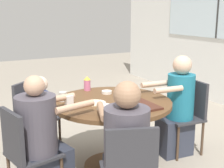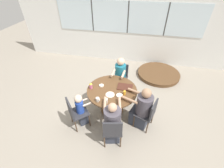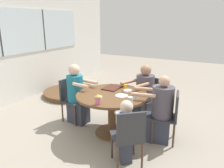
{
  "view_description": "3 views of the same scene",
  "coord_description": "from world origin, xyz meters",
  "px_view_note": "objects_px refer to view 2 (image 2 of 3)",
  "views": [
    {
      "loc": [
        2.72,
        -1.47,
        1.65
      ],
      "look_at": [
        0.0,
        0.0,
        0.92
      ],
      "focal_mm": 50.0,
      "sensor_mm": 36.0,
      "label": 1
    },
    {
      "loc": [
        0.56,
        -2.73,
        3.14
      ],
      "look_at": [
        0.0,
        0.0,
        0.92
      ],
      "focal_mm": 24.0,
      "sensor_mm": 36.0,
      "label": 2
    },
    {
      "loc": [
        -3.1,
        -1.7,
        1.97
      ],
      "look_at": [
        0.0,
        0.0,
        0.92
      ],
      "focal_mm": 35.0,
      "sensor_mm": 36.0,
      "label": 3
    }
  ],
  "objects_px": {
    "folded_table_stack": "(158,74)",
    "coffee_mug": "(98,100)",
    "bowl_cereal": "(102,86)",
    "chair_for_woman_green_shirt": "(121,75)",
    "milk_carton_small": "(106,101)",
    "sippy_cup": "(91,86)",
    "chair_for_man_blue_shirt": "(149,113)",
    "chair_for_toddler": "(75,112)",
    "person_man_blue_shirt": "(142,110)",
    "person_woman_green_shirt": "(120,78)",
    "juice_glass": "(125,93)",
    "person_man_teal_shirt": "(112,123)",
    "person_toddler": "(81,110)",
    "bowl_white_shallow": "(119,96)",
    "chair_for_man_teal_shirt": "(113,130)"
  },
  "relations": [
    {
      "from": "folded_table_stack",
      "to": "coffee_mug",
      "type": "bearing_deg",
      "value": -122.41
    },
    {
      "from": "coffee_mug",
      "to": "bowl_cereal",
      "type": "relative_size",
      "value": 0.84
    },
    {
      "from": "chair_for_woman_green_shirt",
      "to": "milk_carton_small",
      "type": "xyz_separation_m",
      "value": [
        -0.13,
        -1.44,
        0.29
      ]
    },
    {
      "from": "sippy_cup",
      "to": "chair_for_man_blue_shirt",
      "type": "bearing_deg",
      "value": -11.89
    },
    {
      "from": "chair_for_toddler",
      "to": "person_man_blue_shirt",
      "type": "distance_m",
      "value": 1.55
    },
    {
      "from": "chair_for_man_blue_shirt",
      "to": "person_woman_green_shirt",
      "type": "height_order",
      "value": "person_woman_green_shirt"
    },
    {
      "from": "sippy_cup",
      "to": "juice_glass",
      "type": "relative_size",
      "value": 1.61
    },
    {
      "from": "person_man_blue_shirt",
      "to": "bowl_cereal",
      "type": "distance_m",
      "value": 1.15
    },
    {
      "from": "person_man_teal_shirt",
      "to": "person_toddler",
      "type": "distance_m",
      "value": 0.83
    },
    {
      "from": "person_man_teal_shirt",
      "to": "chair_for_toddler",
      "type": "bearing_deg",
      "value": 158.94
    },
    {
      "from": "chair_for_woman_green_shirt",
      "to": "juice_glass",
      "type": "height_order",
      "value": "chair_for_woman_green_shirt"
    },
    {
      "from": "coffee_mug",
      "to": "chair_for_woman_green_shirt",
      "type": "bearing_deg",
      "value": 77.57
    },
    {
      "from": "chair_for_woman_green_shirt",
      "to": "person_man_blue_shirt",
      "type": "bearing_deg",
      "value": 122.96
    },
    {
      "from": "chair_for_man_blue_shirt",
      "to": "coffee_mug",
      "type": "height_order",
      "value": "chair_for_man_blue_shirt"
    },
    {
      "from": "chair_for_man_blue_shirt",
      "to": "chair_for_toddler",
      "type": "height_order",
      "value": "same"
    },
    {
      "from": "person_man_teal_shirt",
      "to": "bowl_cereal",
      "type": "height_order",
      "value": "person_man_teal_shirt"
    },
    {
      "from": "person_man_teal_shirt",
      "to": "bowl_white_shallow",
      "type": "height_order",
      "value": "person_man_teal_shirt"
    },
    {
      "from": "chair_for_man_teal_shirt",
      "to": "folded_table_stack",
      "type": "bearing_deg",
      "value": 57.34
    },
    {
      "from": "person_man_teal_shirt",
      "to": "sippy_cup",
      "type": "distance_m",
      "value": 1.08
    },
    {
      "from": "chair_for_woman_green_shirt",
      "to": "sippy_cup",
      "type": "height_order",
      "value": "sippy_cup"
    },
    {
      "from": "person_woman_green_shirt",
      "to": "folded_table_stack",
      "type": "xyz_separation_m",
      "value": [
        1.24,
        1.16,
        -0.47
      ]
    },
    {
      "from": "chair_for_toddler",
      "to": "coffee_mug",
      "type": "height_order",
      "value": "chair_for_toddler"
    },
    {
      "from": "person_man_teal_shirt",
      "to": "bowl_cereal",
      "type": "xyz_separation_m",
      "value": [
        -0.46,
        0.89,
        0.26
      ]
    },
    {
      "from": "person_toddler",
      "to": "milk_carton_small",
      "type": "distance_m",
      "value": 0.68
    },
    {
      "from": "chair_for_toddler",
      "to": "bowl_cereal",
      "type": "distance_m",
      "value": 0.91
    },
    {
      "from": "person_woman_green_shirt",
      "to": "sippy_cup",
      "type": "xyz_separation_m",
      "value": [
        -0.59,
        -0.87,
        0.3
      ]
    },
    {
      "from": "milk_carton_small",
      "to": "chair_for_man_blue_shirt",
      "type": "bearing_deg",
      "value": 5.91
    },
    {
      "from": "person_toddler",
      "to": "sippy_cup",
      "type": "height_order",
      "value": "person_toddler"
    },
    {
      "from": "person_toddler",
      "to": "folded_table_stack",
      "type": "relative_size",
      "value": 0.64
    },
    {
      "from": "folded_table_stack",
      "to": "milk_carton_small",
      "type": "bearing_deg",
      "value": -119.11
    },
    {
      "from": "chair_for_man_teal_shirt",
      "to": "person_man_blue_shirt",
      "type": "bearing_deg",
      "value": 38.32
    },
    {
      "from": "juice_glass",
      "to": "bowl_white_shallow",
      "type": "height_order",
      "value": "juice_glass"
    },
    {
      "from": "chair_for_toddler",
      "to": "person_man_blue_shirt",
      "type": "relative_size",
      "value": 0.75
    },
    {
      "from": "chair_for_woman_green_shirt",
      "to": "coffee_mug",
      "type": "bearing_deg",
      "value": 82.39
    },
    {
      "from": "person_man_blue_shirt",
      "to": "person_toddler",
      "type": "xyz_separation_m",
      "value": [
        -1.39,
        -0.27,
        -0.04
      ]
    },
    {
      "from": "person_man_teal_shirt",
      "to": "sippy_cup",
      "type": "xyz_separation_m",
      "value": [
        -0.7,
        0.75,
        0.33
      ]
    },
    {
      "from": "person_man_blue_shirt",
      "to": "person_man_teal_shirt",
      "type": "xyz_separation_m",
      "value": [
        -0.59,
        -0.51,
        -0.01
      ]
    },
    {
      "from": "chair_for_toddler",
      "to": "milk_carton_small",
      "type": "bearing_deg",
      "value": 64.89
    },
    {
      "from": "milk_carton_small",
      "to": "folded_table_stack",
      "type": "xyz_separation_m",
      "value": [
        1.36,
        2.44,
        -0.74
      ]
    },
    {
      "from": "person_man_blue_shirt",
      "to": "juice_glass",
      "type": "distance_m",
      "value": 0.56
    },
    {
      "from": "chair_for_man_blue_shirt",
      "to": "sippy_cup",
      "type": "xyz_separation_m",
      "value": [
        -1.45,
        0.3,
        0.32
      ]
    },
    {
      "from": "person_toddler",
      "to": "folded_table_stack",
      "type": "bearing_deg",
      "value": 100.95
    },
    {
      "from": "juice_glass",
      "to": "milk_carton_small",
      "type": "relative_size",
      "value": 0.96
    },
    {
      "from": "chair_for_man_blue_shirt",
      "to": "chair_for_man_teal_shirt",
      "type": "height_order",
      "value": "same"
    },
    {
      "from": "bowl_cereal",
      "to": "juice_glass",
      "type": "bearing_deg",
      "value": -17.71
    },
    {
      "from": "person_man_blue_shirt",
      "to": "person_toddler",
      "type": "distance_m",
      "value": 1.42
    },
    {
      "from": "person_man_blue_shirt",
      "to": "coffee_mug",
      "type": "distance_m",
      "value": 1.05
    },
    {
      "from": "bowl_white_shallow",
      "to": "folded_table_stack",
      "type": "height_order",
      "value": "bowl_white_shallow"
    },
    {
      "from": "chair_for_man_blue_shirt",
      "to": "coffee_mug",
      "type": "distance_m",
      "value": 1.19
    },
    {
      "from": "chair_for_man_teal_shirt",
      "to": "bowl_white_shallow",
      "type": "distance_m",
      "value": 0.81
    }
  ]
}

